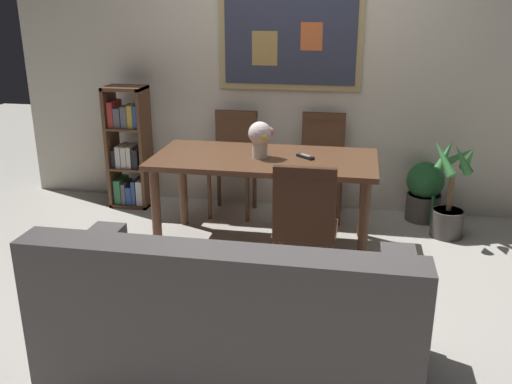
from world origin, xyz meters
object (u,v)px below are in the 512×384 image
at_px(dining_chair_near_right, 305,220).
at_px(bookshelf, 129,151).
at_px(potted_ivy, 424,191).
at_px(potted_palm, 450,199).
at_px(dining_chair_far_right, 322,157).
at_px(tv_remote, 305,157).
at_px(dining_table, 264,169).
at_px(leather_couch, 230,325).
at_px(flower_vase, 260,137).
at_px(dining_chair_far_left, 234,154).

distance_m(dining_chair_near_right, bookshelf, 2.28).
bearing_deg(potted_ivy, potted_palm, -64.78).
distance_m(dining_chair_far_right, potted_ivy, 0.94).
relative_size(dining_chair_near_right, tv_remote, 6.21).
bearing_deg(bookshelf, dining_table, -26.87).
relative_size(dining_table, dining_chair_far_right, 1.84).
bearing_deg(bookshelf, dining_chair_far_right, 2.30).
xyz_separation_m(leather_couch, flower_vase, (-0.13, 1.63, 0.58)).
relative_size(dining_table, bookshelf, 1.50).
bearing_deg(bookshelf, potted_ivy, 2.04).
relative_size(dining_table, potted_ivy, 3.15).
bearing_deg(potted_ivy, bookshelf, -177.96).
distance_m(leather_couch, flower_vase, 1.73).
bearing_deg(dining_chair_far_right, potted_palm, -16.64).
height_order(dining_table, potted_ivy, dining_table).
relative_size(dining_chair_far_right, potted_palm, 1.09).
bearing_deg(leather_couch, dining_chair_far_left, 101.96).
xyz_separation_m(flower_vase, tv_remote, (0.33, 0.05, -0.15)).
bearing_deg(dining_chair_far_left, flower_vase, -63.82).
xyz_separation_m(dining_table, dining_chair_far_left, (-0.40, 0.73, -0.10)).
bearing_deg(potted_palm, tv_remote, -159.24).
xyz_separation_m(bookshelf, flower_vase, (1.36, -0.72, 0.37)).
height_order(dining_chair_near_right, bookshelf, bookshelf).
height_order(dining_chair_far_right, tv_remote, dining_chair_far_right).
relative_size(potted_ivy, flower_vase, 1.96).
height_order(dining_table, dining_chair_far_right, dining_chair_far_right).
relative_size(leather_couch, bookshelf, 1.61).
xyz_separation_m(dining_chair_far_right, potted_ivy, (0.90, 0.02, -0.27)).
distance_m(dining_chair_far_left, potted_palm, 1.88).
bearing_deg(tv_remote, leather_couch, -96.82).
bearing_deg(dining_table, dining_chair_near_right, -62.45).
bearing_deg(dining_chair_far_right, potted_ivy, 1.53).
relative_size(potted_ivy, tv_remote, 3.63).
bearing_deg(dining_chair_far_left, potted_ivy, 2.36).
bearing_deg(potted_ivy, dining_chair_near_right, -120.43).
relative_size(dining_table, dining_chair_far_left, 1.84).
height_order(dining_table, flower_vase, flower_vase).
relative_size(leather_couch, potted_ivy, 3.38).
bearing_deg(potted_palm, dining_table, -162.51).
bearing_deg(dining_table, dining_chair_far_right, 63.58).
distance_m(bookshelf, potted_palm, 2.85).
xyz_separation_m(potted_ivy, potted_palm, (0.16, -0.34, 0.05)).
distance_m(dining_chair_far_left, potted_ivy, 1.71).
relative_size(bookshelf, potted_palm, 1.34).
xyz_separation_m(dining_table, potted_ivy, (1.29, 0.80, -0.37)).
xyz_separation_m(leather_couch, bookshelf, (-1.49, 2.35, 0.21)).
xyz_separation_m(dining_chair_near_right, leather_couch, (-0.28, -0.91, -0.23)).
height_order(dining_chair_far_left, potted_palm, dining_chair_far_left).
xyz_separation_m(potted_ivy, flower_vase, (-1.31, -0.82, 0.62)).
bearing_deg(flower_vase, tv_remote, 7.68).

